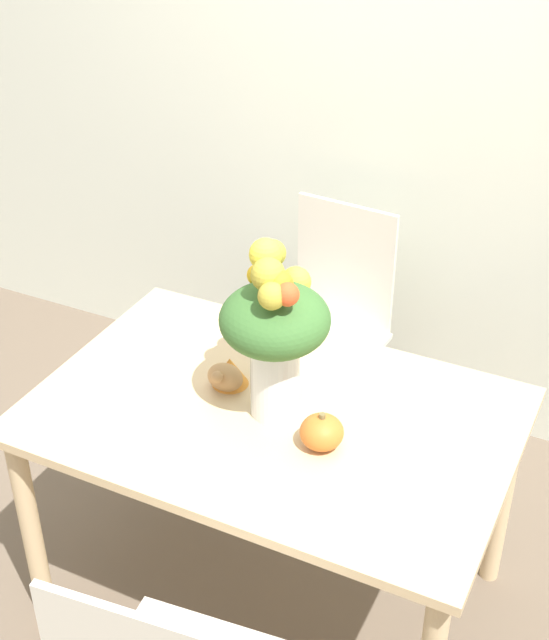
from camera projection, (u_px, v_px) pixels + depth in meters
The scene contains 7 objects.
ground_plane at pixel (273, 593), 2.92m from camera, with size 12.00×12.00×0.00m, color brown.
wall_back at pixel (424, 85), 3.13m from camera, with size 8.00×0.06×2.70m.
dining_table at pixel (273, 438), 2.57m from camera, with size 1.35×0.89×0.75m.
flower_vase at pixel (275, 330), 2.38m from camera, with size 0.30×0.34×0.53m.
pumpkin at pixel (322, 432), 2.37m from camera, with size 0.12×0.12×0.11m.
turkey_figurine at pixel (228, 374), 2.60m from camera, with size 0.11×0.15×0.09m.
dining_chair_near_window at pixel (328, 329), 3.36m from camera, with size 0.45×0.45×0.96m.
Camera 1 is at (0.88, -1.80, 2.31)m, focal length 50.00 mm.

